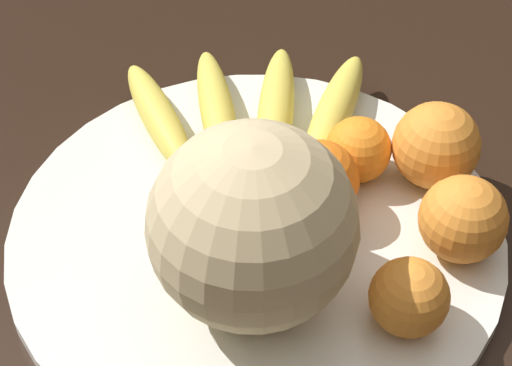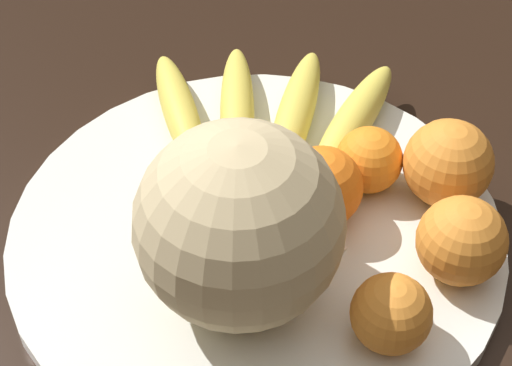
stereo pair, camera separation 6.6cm
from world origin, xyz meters
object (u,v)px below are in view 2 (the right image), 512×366
Objects in this scene: orange_front_right at (462,241)px; banana_bunch at (271,115)px; melon at (239,225)px; orange_back_left at (391,314)px; produce_tag at (295,237)px; kitchen_table at (184,290)px; fruit_bowl at (256,232)px; orange_mid_center at (322,187)px; orange_back_right at (369,160)px; orange_front_left at (448,164)px.

banana_bunch is at bearing -47.38° from orange_front_right.
melon is 0.12m from orange_back_left.
orange_back_left is at bearing -154.71° from banana_bunch.
produce_tag is (0.07, -0.09, -0.03)m from orange_back_left.
produce_tag is (-0.10, 0.03, 0.11)m from kitchen_table.
fruit_bowl is at bearing 14.81° from produce_tag.
orange_mid_center reaches higher than kitchen_table.
orange_back_left reaches higher than banana_bunch.
produce_tag reaches higher than fruit_bowl.
orange_back_right is (-0.09, -0.05, 0.04)m from fruit_bowl.
kitchen_table is 0.18m from banana_bunch.
orange_front_left reaches higher than orange_mid_center.
fruit_bowl is 1.63× the size of banana_bunch.
melon reaches higher than orange_back_right.
kitchen_table is 0.25m from orange_back_left.
melon is 2.04× the size of orange_front_left.
orange_mid_center is 0.13m from orange_back_left.
fruit_bowl is 0.11m from melon.
orange_front_right is (-0.22, 0.06, 0.15)m from kitchen_table.
produce_tag is (-0.03, 0.01, 0.01)m from fruit_bowl.
banana_bunch is at bearing -95.23° from melon.
orange_mid_center is at bearing -164.23° from fruit_bowl.
produce_tag is at bearing 51.66° from orange_mid_center.
banana_bunch is 0.12m from orange_mid_center.
orange_front_left is (-0.22, -0.02, 0.15)m from kitchen_table.
banana_bunch is 0.17m from orange_front_left.
orange_back_right reaches higher than produce_tag.
melon is at bearing 50.00° from orange_back_right.
orange_front_left reaches higher than kitchen_table.
produce_tag is at bearing 23.41° from orange_front_left.
banana_bunch is 0.11m from orange_back_right.
orange_mid_center is (-0.04, 0.11, 0.02)m from banana_bunch.
fruit_bowl is at bearing -97.60° from melon.
orange_mid_center is (0.10, 0.03, -0.00)m from orange_front_left.
orange_back_right reaches higher than banana_bunch.
banana_bunch is (-0.01, -0.12, 0.02)m from fruit_bowl.
orange_front_left is at bearing -146.26° from melon.
fruit_bowl is 0.15m from orange_back_left.
melon is 0.16m from orange_back_right.
kitchen_table is 20.43× the size of orange_mid_center.
orange_back_left reaches higher than produce_tag.
orange_back_left is 0.12m from produce_tag.
orange_front_left is 1.26× the size of orange_back_left.
banana_bunch is at bearing -46.18° from produce_tag.
orange_front_left is at bearing -89.39° from orange_front_right.
banana_bunch reaches higher than produce_tag.
melon is 0.61× the size of banana_bunch.
orange_mid_center is at bearing -68.41° from orange_back_left.
orange_back_right is (-0.10, -0.12, -0.05)m from melon.
melon is 2.19× the size of orange_front_right.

